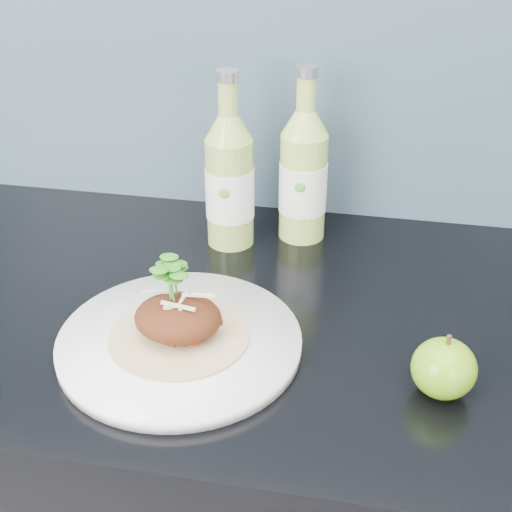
% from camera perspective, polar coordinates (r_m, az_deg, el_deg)
% --- Properties ---
extents(dinner_plate, '(0.36, 0.36, 0.02)m').
position_cam_1_polar(dinner_plate, '(0.85, -6.12, -6.86)').
color(dinner_plate, white).
rests_on(dinner_plate, kitchen_counter).
extents(pork_taco, '(0.17, 0.17, 0.10)m').
position_cam_1_polar(pork_taco, '(0.83, -6.26, -4.81)').
color(pork_taco, tan).
rests_on(pork_taco, dinner_plate).
extents(green_apple, '(0.09, 0.09, 0.08)m').
position_cam_1_polar(green_apple, '(0.79, 14.80, -8.68)').
color(green_apple, '#4B8F0F').
rests_on(green_apple, kitchen_counter).
extents(cider_bottle_left, '(0.09, 0.09, 0.26)m').
position_cam_1_polar(cider_bottle_left, '(1.02, -2.12, 6.00)').
color(cider_bottle_left, '#98BC4E').
rests_on(cider_bottle_left, kitchen_counter).
extents(cider_bottle_right, '(0.09, 0.09, 0.26)m').
position_cam_1_polar(cider_bottle_right, '(1.04, 3.80, 6.43)').
color(cider_bottle_right, '#A9C853').
rests_on(cider_bottle_right, kitchen_counter).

